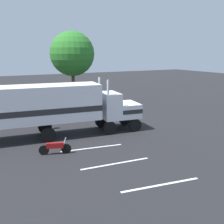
# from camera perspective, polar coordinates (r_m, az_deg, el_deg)

# --- Properties ---
(ground_plane) EXTENTS (120.00, 120.00, 0.00)m
(ground_plane) POSITION_cam_1_polar(r_m,az_deg,el_deg) (23.13, 2.81, -3.31)
(ground_plane) COLOR #232326
(lane_stripe_near) EXTENTS (4.37, 0.85, 0.01)m
(lane_stripe_near) POSITION_cam_1_polar(r_m,az_deg,el_deg) (18.12, -4.55, -8.07)
(lane_stripe_near) COLOR silver
(lane_stripe_near) RESTS_ON ground_plane
(lane_stripe_mid) EXTENTS (4.39, 0.60, 0.01)m
(lane_stripe_mid) POSITION_cam_1_polar(r_m,az_deg,el_deg) (15.69, 0.82, -11.54)
(lane_stripe_mid) COLOR silver
(lane_stripe_mid) RESTS_ON ground_plane
(lane_stripe_far) EXTENTS (4.37, 0.85, 0.01)m
(lane_stripe_far) POSITION_cam_1_polar(r_m,az_deg,el_deg) (13.65, 10.98, -15.81)
(lane_stripe_far) COLOR silver
(lane_stripe_far) RESTS_ON ground_plane
(semi_truck) EXTENTS (14.36, 4.29, 4.50)m
(semi_truck) POSITION_cam_1_polar(r_m,az_deg,el_deg) (20.30, -14.52, 1.28)
(semi_truck) COLOR white
(semi_truck) RESTS_ON ground_plane
(person_bystander) EXTENTS (0.34, 0.47, 1.63)m
(person_bystander) POSITION_cam_1_polar(r_m,az_deg,el_deg) (22.82, -14.09, -1.60)
(person_bystander) COLOR #2D3347
(person_bystander) RESTS_ON ground_plane
(parked_car) EXTENTS (4.59, 2.33, 1.57)m
(parked_car) POSITION_cam_1_polar(r_m,az_deg,el_deg) (27.66, -20.36, 0.35)
(parked_car) COLOR maroon
(parked_car) RESTS_ON ground_plane
(motorcycle) EXTENTS (2.04, 0.74, 1.12)m
(motorcycle) POSITION_cam_1_polar(r_m,az_deg,el_deg) (17.30, -12.66, -7.74)
(motorcycle) COLOR black
(motorcycle) RESTS_ON ground_plane
(tree_left) EXTENTS (5.79, 5.79, 9.33)m
(tree_left) POSITION_cam_1_polar(r_m,az_deg,el_deg) (34.28, -8.94, 12.81)
(tree_left) COLOR brown
(tree_left) RESTS_ON ground_plane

